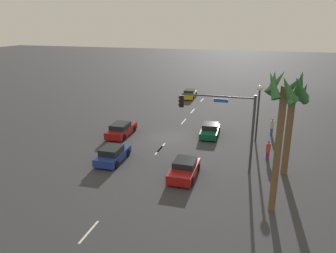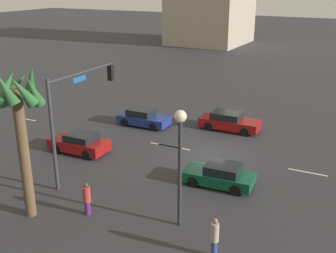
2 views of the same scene
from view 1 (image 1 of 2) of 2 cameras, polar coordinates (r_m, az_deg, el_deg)
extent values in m
plane|color=#333338|center=(33.85, 0.19, -2.09)|extent=(220.00, 220.00, 0.00)
cube|color=silver|center=(50.69, 5.93, 4.60)|extent=(2.07, 0.14, 0.01)
cube|color=silver|center=(44.31, 4.29, 2.71)|extent=(2.37, 0.14, 0.01)
cube|color=silver|center=(39.59, 2.73, 0.89)|extent=(2.32, 0.14, 0.01)
cube|color=silver|center=(31.44, -1.19, -3.68)|extent=(2.44, 0.14, 0.01)
cube|color=silver|center=(30.81, -1.59, -4.15)|extent=(2.21, 0.14, 0.01)
cube|color=silver|center=(20.31, -13.55, -17.34)|extent=(2.22, 0.14, 0.01)
cube|color=gold|center=(51.95, 3.78, 5.53)|extent=(4.48, 1.92, 0.67)
cube|color=black|center=(51.57, 3.74, 6.12)|extent=(2.19, 1.59, 0.52)
cylinder|color=black|center=(53.43, 3.18, 5.70)|extent=(0.65, 0.26, 0.64)
cylinder|color=black|center=(53.18, 4.86, 5.61)|extent=(0.65, 0.26, 0.64)
cylinder|color=black|center=(50.81, 2.63, 5.07)|extent=(0.65, 0.26, 0.64)
cylinder|color=black|center=(50.55, 4.40, 4.97)|extent=(0.65, 0.26, 0.64)
cube|color=maroon|center=(25.60, 2.81, -7.67)|extent=(3.98, 1.89, 0.72)
cube|color=black|center=(25.56, 2.95, -6.26)|extent=(1.92, 1.64, 0.46)
cylinder|color=black|center=(24.45, 4.15, -9.52)|extent=(0.64, 0.23, 0.64)
cylinder|color=black|center=(24.81, 0.17, -9.04)|extent=(0.64, 0.23, 0.64)
cylinder|color=black|center=(26.62, 5.24, -7.16)|extent=(0.64, 0.23, 0.64)
cylinder|color=black|center=(26.95, 1.58, -6.77)|extent=(0.64, 0.23, 0.64)
cube|color=maroon|center=(35.03, -8.08, -0.69)|extent=(4.60, 1.89, 0.70)
cube|color=black|center=(34.61, -8.30, 0.12)|extent=(2.22, 1.64, 0.50)
cylinder|color=black|center=(36.66, -8.42, -0.17)|extent=(0.64, 0.23, 0.64)
cylinder|color=black|center=(36.01, -5.90, -0.41)|extent=(0.64, 0.23, 0.64)
cylinder|color=black|center=(34.24, -10.34, -1.59)|extent=(0.64, 0.23, 0.64)
cylinder|color=black|center=(33.54, -7.67, -1.87)|extent=(0.64, 0.23, 0.64)
cube|color=navy|center=(28.78, -9.53, -5.01)|extent=(4.10, 1.86, 0.65)
cube|color=black|center=(28.36, -9.80, -4.09)|extent=(1.98, 1.61, 0.53)
cylinder|color=black|center=(30.24, -9.98, -4.22)|extent=(0.64, 0.23, 0.64)
cylinder|color=black|center=(29.58, -7.01, -4.58)|extent=(0.64, 0.23, 0.64)
cylinder|color=black|center=(28.17, -12.16, -6.05)|extent=(0.64, 0.23, 0.64)
cylinder|color=black|center=(27.47, -9.00, -6.50)|extent=(0.64, 0.23, 0.64)
cube|color=#0F5138|center=(34.71, 7.26, -0.90)|extent=(3.99, 1.95, 0.62)
cube|color=black|center=(34.76, 7.34, 0.09)|extent=(1.95, 1.64, 0.51)
cylinder|color=black|center=(33.54, 8.42, -1.90)|extent=(0.65, 0.25, 0.64)
cylinder|color=black|center=(33.71, 5.61, -1.68)|extent=(0.65, 0.25, 0.64)
cylinder|color=black|center=(35.83, 8.80, -0.62)|extent=(0.65, 0.25, 0.64)
cylinder|color=black|center=(35.99, 6.17, -0.43)|extent=(0.65, 0.25, 0.64)
cylinder|color=#38383D|center=(26.14, 14.43, -1.48)|extent=(0.20, 0.20, 6.28)
cylinder|color=#38383D|center=(25.58, 8.58, 5.21)|extent=(0.13, 5.66, 0.12)
cube|color=black|center=(26.22, 2.38, 4.42)|extent=(0.32, 0.32, 0.95)
sphere|color=red|center=(26.20, 2.00, 5.07)|extent=(0.20, 0.20, 0.20)
sphere|color=#392605|center=(26.27, 2.00, 4.43)|extent=(0.20, 0.20, 0.20)
sphere|color=black|center=(26.34, 1.99, 3.80)|extent=(0.20, 0.20, 0.20)
cube|color=#1959B2|center=(25.61, 9.17, 4.46)|extent=(0.04, 1.10, 0.28)
cylinder|color=#2D2D33|center=(33.48, 15.27, 1.66)|extent=(0.18, 0.18, 5.14)
sphere|color=#F2EACC|center=(32.83, 15.67, 6.44)|extent=(0.56, 0.56, 0.56)
cylinder|color=#2D478C|center=(36.34, 17.52, -0.89)|extent=(0.36, 0.36, 0.77)
cylinder|color=#B2A58C|center=(36.10, 17.63, 0.33)|extent=(0.48, 0.48, 0.84)
sphere|color=#8C664C|center=(35.95, 17.71, 1.14)|extent=(0.23, 0.23, 0.23)
cylinder|color=#59266B|center=(29.98, 16.89, -4.87)|extent=(0.41, 0.41, 0.72)
cylinder|color=#BF3833|center=(29.71, 17.01, -3.53)|extent=(0.54, 0.54, 0.78)
sphere|color=brown|center=(29.54, 17.10, -2.63)|extent=(0.21, 0.21, 0.21)
cylinder|color=brown|center=(26.75, 20.12, -1.45)|extent=(0.51, 0.51, 6.41)
cone|color=#2D6633|center=(25.29, 20.73, 5.26)|extent=(0.77, 1.27, 1.34)
cone|color=#2D6633|center=(25.61, 22.28, 4.91)|extent=(1.54, 1.26, 1.36)
cone|color=#2D6633|center=(26.16, 22.53, 5.61)|extent=(1.34, 0.87, 1.64)
cone|color=#2D6633|center=(26.63, 21.47, 5.65)|extent=(1.05, 1.43, 1.61)
cone|color=#2D6633|center=(26.69, 20.24, 5.55)|extent=(0.93, 1.46, 1.70)
cone|color=#2D6633|center=(26.10, 19.41, 6.05)|extent=(1.23, 0.93, 1.57)
cone|color=#2D6633|center=(25.33, 19.81, 4.99)|extent=(1.42, 1.51, 1.43)
cylinder|color=brown|center=(20.96, 18.49, -4.17)|extent=(0.42, 0.42, 8.03)
cone|color=#2D6633|center=(19.26, 20.01, 6.38)|extent=(0.72, 1.12, 1.39)
cone|color=#2D6633|center=(19.48, 21.95, 6.27)|extent=(1.70, 1.33, 1.68)
cone|color=#2D6633|center=(19.94, 21.97, 7.06)|extent=(1.28, 0.62, 1.66)
cone|color=#2D6633|center=(20.68, 20.93, 6.68)|extent=(1.35, 1.64, 1.77)
cone|color=#2D6633|center=(20.50, 18.30, 7.30)|extent=(1.27, 1.51, 1.62)
cone|color=#2D6633|center=(19.87, 17.88, 7.46)|extent=(1.16, 0.66, 1.37)
cone|color=#2D6633|center=(19.37, 17.80, 6.83)|extent=(1.36, 1.21, 1.67)
camera|label=2|loc=(42.15, 38.68, 13.37)|focal=44.39mm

